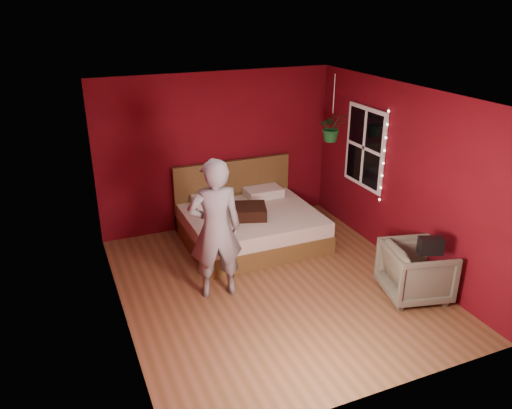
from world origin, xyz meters
name	(u,v)px	position (x,y,z in m)	size (l,w,h in m)	color
floor	(273,285)	(0.00, 0.00, 0.00)	(4.50, 4.50, 0.00)	brown
room_walls	(275,169)	(0.00, 0.00, 1.68)	(4.04, 4.54, 2.62)	#610A14
window	(365,148)	(1.97, 0.90, 1.50)	(0.05, 0.97, 1.27)	white
fairy_lights	(384,157)	(1.94, 0.37, 1.50)	(0.04, 0.04, 1.45)	silver
bed	(249,223)	(0.23, 1.42, 0.29)	(2.06, 1.75, 1.13)	brown
person	(215,229)	(-0.77, 0.11, 0.94)	(0.69, 0.45, 1.88)	gray
armchair	(416,271)	(1.60, -0.96, 0.37)	(0.78, 0.81, 0.73)	#676451
handbag	(431,246)	(1.59, -1.16, 0.84)	(0.30, 0.15, 0.21)	black
throw_pillow	(250,211)	(0.14, 1.20, 0.60)	(0.50, 0.50, 0.18)	black
hanging_plant	(332,127)	(1.56, 1.24, 1.78)	(0.49, 0.46, 1.04)	silver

